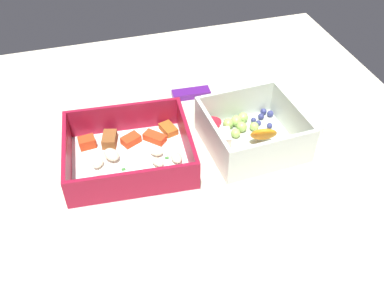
{
  "coord_description": "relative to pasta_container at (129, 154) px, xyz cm",
  "views": [
    {
      "loc": [
        -15.57,
        -49.85,
        49.97
      ],
      "look_at": [
        -1.07,
        -0.54,
        4.0
      ],
      "focal_mm": 41.23,
      "sensor_mm": 36.0,
      "label": 1
    }
  ],
  "objects": [
    {
      "name": "table_surface",
      "position": [
        10.89,
        -0.23,
        -2.71
      ],
      "size": [
        80.0,
        80.0,
        2.0
      ],
      "primitive_type": "cube",
      "color": "beige",
      "rests_on": "ground"
    },
    {
      "name": "pasta_container",
      "position": [
        0.0,
        0.0,
        0.0
      ],
      "size": [
        20.05,
        17.51,
        5.61
      ],
      "rotation": [
        0.0,
        0.0,
        -0.08
      ],
      "color": "white",
      "rests_on": "table_surface"
    },
    {
      "name": "fruit_bowl",
      "position": [
        19.28,
        -1.02,
        0.42
      ],
      "size": [
        15.33,
        14.97,
        6.41
      ],
      "rotation": [
        0.0,
        0.0,
        0.06
      ],
      "color": "silver",
      "rests_on": "table_surface"
    },
    {
      "name": "candy_bar",
      "position": [
        14.05,
        14.25,
        -1.11
      ],
      "size": [
        7.13,
        2.8,
        1.2
      ],
      "primitive_type": "cube",
      "rotation": [
        0.0,
        0.0,
        -0.06
      ],
      "color": "#51197A",
      "rests_on": "table_surface"
    },
    {
      "name": "paper_cup_liner",
      "position": [
        30.8,
        -1.64,
        -0.75
      ],
      "size": [
        3.21,
        3.21,
        1.93
      ],
      "primitive_type": "cylinder",
      "color": "white",
      "rests_on": "table_surface"
    }
  ]
}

